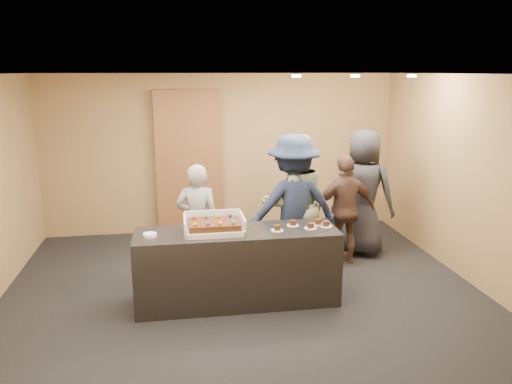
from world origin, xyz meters
TOP-DOWN VIEW (x-y plane):
  - room at (0.00, 0.00)m, footprint 6.04×6.00m
  - serving_counter at (-0.11, -0.41)m, footprint 2.40×0.71m
  - storage_cabinet at (-0.56, 2.41)m, footprint 1.11×0.15m
  - cake_box at (-0.38, -0.38)m, footprint 0.70×0.48m
  - sheet_cake at (-0.38, -0.41)m, footprint 0.59×0.41m
  - plate_stack at (-1.11, -0.44)m, footprint 0.15×0.15m
  - slice_a at (0.36, -0.47)m, footprint 0.15×0.15m
  - slice_b at (0.59, -0.31)m, footprint 0.15×0.15m
  - slice_c at (0.77, -0.45)m, footprint 0.15×0.15m
  - slice_d at (0.90, -0.32)m, footprint 0.15×0.15m
  - slice_e at (0.98, -0.41)m, footprint 0.15×0.15m
  - person_server_grey at (-0.53, 0.45)m, footprint 0.61×0.44m
  - person_sage_man at (0.79, 0.45)m, footprint 1.04×0.87m
  - person_navy_man at (0.74, 0.31)m, footprint 1.32×0.84m
  - person_brown_extra at (1.58, 0.61)m, footprint 0.98×0.52m
  - person_dark_suit at (1.97, 0.96)m, footprint 1.11×1.07m
  - ceiling_spotlights at (1.60, 0.50)m, footprint 1.72×0.12m

SIDE VIEW (x-z plane):
  - serving_counter at x=-0.11m, z-range 0.00..0.90m
  - person_server_grey at x=-0.53m, z-range 0.00..1.56m
  - person_brown_extra at x=1.58m, z-range 0.00..1.60m
  - plate_stack at x=-1.11m, z-range 0.90..0.94m
  - slice_a at x=0.36m, z-range 0.89..0.96m
  - slice_b at x=0.59m, z-range 0.89..0.96m
  - slice_c at x=0.77m, z-range 0.89..0.96m
  - slice_d at x=0.90m, z-range 0.89..0.96m
  - slice_e at x=0.98m, z-range 0.89..0.96m
  - cake_box at x=-0.38m, z-range 0.84..1.05m
  - person_dark_suit at x=1.97m, z-range 0.00..1.92m
  - person_sage_man at x=0.79m, z-range 0.00..1.92m
  - person_navy_man at x=0.74m, z-range 0.00..1.94m
  - sheet_cake at x=-0.38m, z-range 0.94..1.05m
  - storage_cabinet at x=-0.56m, z-range 0.00..2.44m
  - room at x=0.00m, z-range 0.00..2.70m
  - ceiling_spotlights at x=1.60m, z-range 2.66..2.69m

